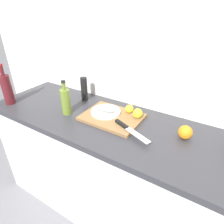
# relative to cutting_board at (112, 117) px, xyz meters

# --- Properties ---
(ground_plane) EXTENTS (12.00, 12.00, 0.00)m
(ground_plane) POSITION_rel_cutting_board_xyz_m (0.08, -0.04, -0.91)
(ground_plane) COLOR slate
(back_wall) EXTENTS (3.20, 0.05, 2.50)m
(back_wall) POSITION_rel_cutting_board_xyz_m (0.08, 0.28, 0.34)
(back_wall) COLOR white
(back_wall) RESTS_ON ground_plane
(kitchen_counter) EXTENTS (2.00, 0.60, 0.90)m
(kitchen_counter) POSITION_rel_cutting_board_xyz_m (0.08, -0.04, -0.46)
(kitchen_counter) COLOR white
(kitchen_counter) RESTS_ON ground_plane
(cutting_board) EXTENTS (0.39, 0.30, 0.02)m
(cutting_board) POSITION_rel_cutting_board_xyz_m (0.00, 0.00, 0.00)
(cutting_board) COLOR olive
(cutting_board) RESTS_ON kitchen_counter
(white_plate) EXTENTS (0.21, 0.21, 0.01)m
(white_plate) POSITION_rel_cutting_board_xyz_m (-0.06, 0.02, 0.02)
(white_plate) COLOR white
(white_plate) RESTS_ON cutting_board
(fish_fillet) EXTENTS (0.16, 0.07, 0.04)m
(fish_fillet) POSITION_rel_cutting_board_xyz_m (-0.06, 0.02, 0.04)
(fish_fillet) COLOR #999E99
(fish_fillet) RESTS_ON white_plate
(chef_knife) EXTENTS (0.28, 0.13, 0.02)m
(chef_knife) POSITION_rel_cutting_board_xyz_m (0.16, -0.09, 0.02)
(chef_knife) COLOR silver
(chef_knife) RESTS_ON cutting_board
(lemon_0) EXTENTS (0.06, 0.06, 0.06)m
(lemon_0) POSITION_rel_cutting_board_xyz_m (0.08, 0.10, 0.04)
(lemon_0) COLOR yellow
(lemon_0) RESTS_ON cutting_board
(lemon_1) EXTENTS (0.06, 0.06, 0.06)m
(lemon_1) POSITION_rel_cutting_board_xyz_m (0.16, 0.07, 0.04)
(lemon_1) COLOR yellow
(lemon_1) RESTS_ON cutting_board
(olive_oil_bottle) EXTENTS (0.06, 0.06, 0.25)m
(olive_oil_bottle) POSITION_rel_cutting_board_xyz_m (-0.31, -0.11, 0.09)
(olive_oil_bottle) COLOR olive
(olive_oil_bottle) RESTS_ON kitchen_counter
(wine_bottle) EXTENTS (0.07, 0.07, 0.31)m
(wine_bottle) POSITION_rel_cutting_board_xyz_m (-0.80, -0.22, 0.11)
(wine_bottle) COLOR #59191E
(wine_bottle) RESTS_ON kitchen_counter
(orange_1) EXTENTS (0.08, 0.08, 0.08)m
(orange_1) POSITION_rel_cutting_board_xyz_m (0.48, 0.03, 0.03)
(orange_1) COLOR orange
(orange_1) RESTS_ON kitchen_counter
(pepper_mill) EXTENTS (0.05, 0.05, 0.19)m
(pepper_mill) POSITION_rel_cutting_board_xyz_m (-0.34, 0.13, 0.09)
(pepper_mill) COLOR black
(pepper_mill) RESTS_ON kitchen_counter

